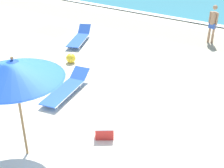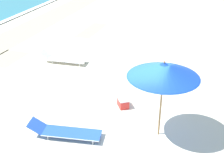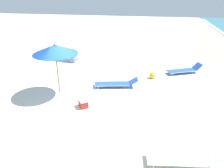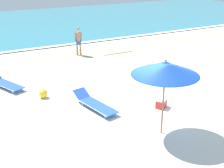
# 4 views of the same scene
# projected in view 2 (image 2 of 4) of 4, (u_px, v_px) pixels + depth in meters

# --- Properties ---
(ground_plane) EXTENTS (60.00, 60.00, 0.16)m
(ground_plane) POSITION_uv_depth(u_px,v_px,m) (130.00, 123.00, 10.95)
(ground_plane) COLOR beige
(beach_umbrella) EXTENTS (2.20, 2.20, 2.62)m
(beach_umbrella) POSITION_uv_depth(u_px,v_px,m) (164.00, 70.00, 9.18)
(beach_umbrella) COLOR #9E7547
(beach_umbrella) RESTS_ON ground_plane
(sun_lounger_under_umbrella) EXTENTS (1.03, 2.43, 0.47)m
(sun_lounger_under_umbrella) POSITION_uv_depth(u_px,v_px,m) (65.00, 131.00, 10.05)
(sun_lounger_under_umbrella) COLOR blue
(sun_lounger_under_umbrella) RESTS_ON ground_plane
(sun_lounger_beside_umbrella) EXTENTS (0.85, 2.33, 0.50)m
(sun_lounger_beside_umbrella) POSITION_uv_depth(u_px,v_px,m) (63.00, 59.00, 15.32)
(sun_lounger_beside_umbrella) COLOR white
(sun_lounger_beside_umbrella) RESTS_ON ground_plane
(cooler_box) EXTENTS (0.61, 0.58, 0.37)m
(cooler_box) POSITION_uv_depth(u_px,v_px,m) (123.00, 102.00, 11.68)
(cooler_box) COLOR red
(cooler_box) RESTS_ON ground_plane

